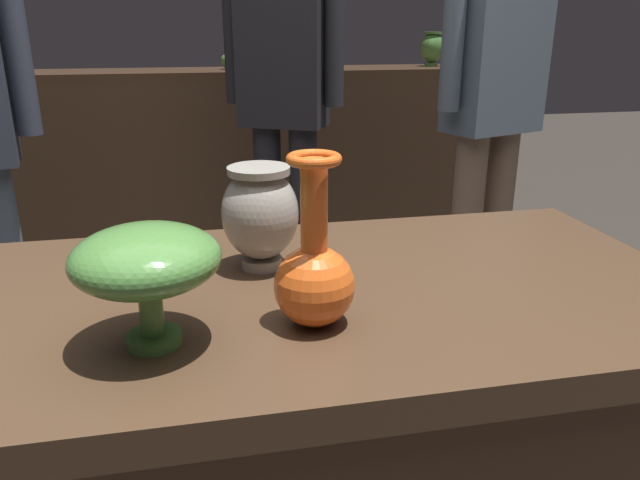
# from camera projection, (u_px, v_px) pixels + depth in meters

# --- Properties ---
(back_display_shelf) EXTENTS (2.60, 0.40, 0.99)m
(back_display_shelf) POSITION_uv_depth(u_px,v_px,m) (234.00, 170.00, 3.10)
(back_display_shelf) COLOR #382619
(back_display_shelf) RESTS_ON ground_plane
(vase_centerpiece) EXTENTS (0.11, 0.11, 0.24)m
(vase_centerpiece) POSITION_uv_depth(u_px,v_px,m) (314.00, 273.00, 0.82)
(vase_centerpiece) COLOR #E55B1E
(vase_centerpiece) RESTS_ON display_plinth
(vase_tall_behind) EXTENTS (0.13, 0.13, 0.18)m
(vase_tall_behind) POSITION_uv_depth(u_px,v_px,m) (260.00, 213.00, 1.01)
(vase_tall_behind) COLOR gray
(vase_tall_behind) RESTS_ON display_plinth
(vase_left_accent) EXTENTS (0.19, 0.19, 0.16)m
(vase_left_accent) POSITION_uv_depth(u_px,v_px,m) (146.00, 262.00, 0.75)
(vase_left_accent) COLOR #477A38
(vase_left_accent) RESTS_ON display_plinth
(shelf_vase_center) EXTENTS (0.08, 0.08, 0.14)m
(shelf_vase_center) POSITION_uv_depth(u_px,v_px,m) (229.00, 59.00, 2.92)
(shelf_vase_center) COLOR #477A38
(shelf_vase_center) RESTS_ON back_display_shelf
(shelf_vase_far_right) EXTENTS (0.12, 0.12, 0.17)m
(shelf_vase_far_right) POSITION_uv_depth(u_px,v_px,m) (432.00, 47.00, 3.13)
(shelf_vase_far_right) COLOR #477A38
(shelf_vase_far_right) RESTS_ON back_display_shelf
(visitor_near_right) EXTENTS (0.45, 0.28, 1.71)m
(visitor_near_right) POSITION_uv_depth(u_px,v_px,m) (495.00, 81.00, 2.05)
(visitor_near_right) COLOR #846B56
(visitor_near_right) RESTS_ON ground_plane
(visitor_center_back) EXTENTS (0.42, 0.31, 1.67)m
(visitor_center_back) POSITION_uv_depth(u_px,v_px,m) (283.00, 83.00, 2.31)
(visitor_center_back) COLOR #232328
(visitor_center_back) RESTS_ON ground_plane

